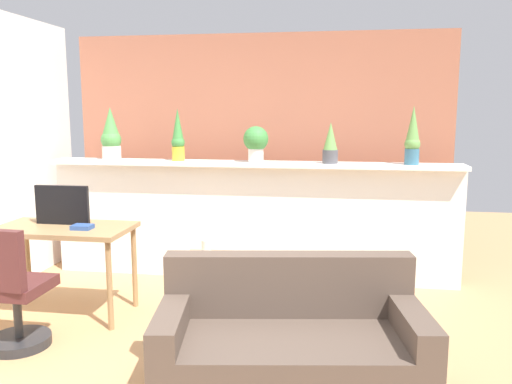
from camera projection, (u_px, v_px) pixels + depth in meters
name	position (u px, v px, depth m)	size (l,w,h in m)	color
ground_plane	(200.00, 373.00, 3.41)	(12.00, 12.00, 0.00)	tan
divider_wall	(251.00, 222.00, 5.27)	(4.07, 0.16, 1.15)	white
plant_shelf	(250.00, 164.00, 5.14)	(4.07, 0.32, 0.04)	white
brick_wall_behind	(260.00, 151.00, 5.75)	(4.07, 0.10, 2.50)	#AD664C
potted_plant_0	(111.00, 136.00, 5.34)	(0.21, 0.21, 0.53)	silver
potted_plant_1	(178.00, 137.00, 5.20)	(0.13, 0.13, 0.52)	gold
potted_plant_2	(256.00, 142.00, 5.08)	(0.25, 0.25, 0.35)	silver
potted_plant_3	(330.00, 144.00, 4.95)	(0.15, 0.15, 0.39)	#4C4C51
potted_plant_4	(413.00, 138.00, 4.83)	(0.14, 0.14, 0.55)	#386B84
desk	(64.00, 237.00, 4.30)	(1.10, 0.60, 0.75)	#99754C
tv_monitor	(62.00, 205.00, 4.35)	(0.46, 0.04, 0.33)	black
office_chair	(11.00, 298.00, 3.68)	(0.46, 0.46, 0.91)	#262628
side_cube_shelf	(208.00, 285.00, 4.37)	(0.40, 0.41, 0.50)	tan
vase_on_shelf	(206.00, 247.00, 4.35)	(0.08, 0.08, 0.13)	silver
book_on_desk	(82.00, 227.00, 4.19)	(0.16, 0.12, 0.04)	#2D4C8C
couch	(290.00, 349.00, 3.13)	(1.66, 0.99, 0.80)	brown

